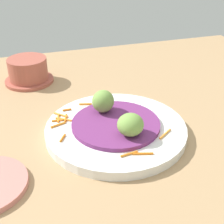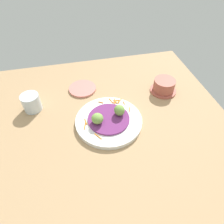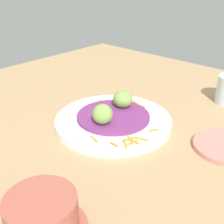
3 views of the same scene
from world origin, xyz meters
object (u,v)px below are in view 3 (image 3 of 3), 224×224
Objects in this scene: main_plate at (113,121)px; guac_scoop_center at (103,114)px; terracotta_bowl at (42,218)px; guac_scoop_left at (123,99)px.

guac_scoop_center is (4.80, 1.16, 4.09)cm from main_plate.
terracotta_bowl is at bearing 27.11° from guac_scoop_center.
main_plate is at bearing -166.39° from guac_scoop_center.
terracotta_bowl is (25.55, 13.08, -1.96)cm from guac_scoop_center.
guac_scoop_center reaches higher than main_plate.
terracotta_bowl is at bearing 25.14° from main_plate.
guac_scoop_center is at bearing -152.89° from terracotta_bowl.
guac_scoop_center is (9.60, 2.33, 0.24)cm from guac_scoop_left.
main_plate is 5.67× the size of guac_scoop_left.
main_plate is 6.26cm from guac_scoop_left.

